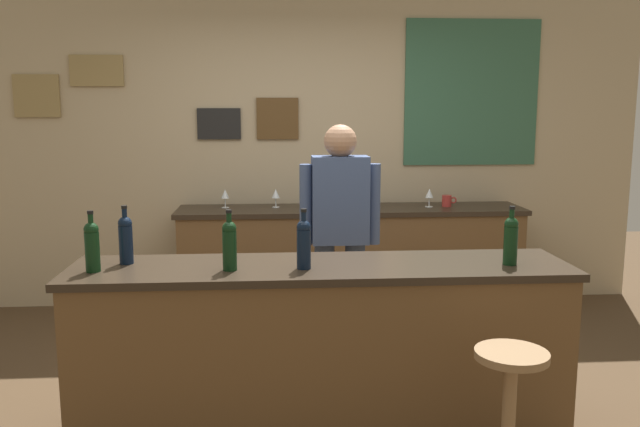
# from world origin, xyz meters

# --- Properties ---
(ground_plane) EXTENTS (10.00, 10.00, 0.00)m
(ground_plane) POSITION_xyz_m (0.00, 0.00, 0.00)
(ground_plane) COLOR #4C3823
(back_wall) EXTENTS (6.00, 0.09, 2.80)m
(back_wall) POSITION_xyz_m (0.03, 2.03, 1.42)
(back_wall) COLOR tan
(back_wall) RESTS_ON ground_plane
(bar_counter) EXTENTS (2.59, 0.60, 0.92)m
(bar_counter) POSITION_xyz_m (0.00, -0.40, 0.46)
(bar_counter) COLOR brown
(bar_counter) RESTS_ON ground_plane
(side_counter) EXTENTS (2.87, 0.56, 0.90)m
(side_counter) POSITION_xyz_m (0.40, 1.65, 0.45)
(side_counter) COLOR brown
(side_counter) RESTS_ON ground_plane
(bartender) EXTENTS (0.52, 0.21, 1.62)m
(bartender) POSITION_xyz_m (0.18, 0.43, 0.94)
(bartender) COLOR #384766
(bartender) RESTS_ON ground_plane
(bar_stool) EXTENTS (0.32, 0.32, 0.68)m
(bar_stool) POSITION_xyz_m (0.78, -1.06, 0.46)
(bar_stool) COLOR olive
(bar_stool) RESTS_ON ground_plane
(wine_bottle_a) EXTENTS (0.07, 0.07, 0.31)m
(wine_bottle_a) POSITION_xyz_m (-1.14, -0.46, 1.06)
(wine_bottle_a) COLOR black
(wine_bottle_a) RESTS_ON bar_counter
(wine_bottle_b) EXTENTS (0.07, 0.07, 0.31)m
(wine_bottle_b) POSITION_xyz_m (-1.01, -0.30, 1.06)
(wine_bottle_b) COLOR black
(wine_bottle_b) RESTS_ON bar_counter
(wine_bottle_c) EXTENTS (0.07, 0.07, 0.31)m
(wine_bottle_c) POSITION_xyz_m (-0.46, -0.48, 1.06)
(wine_bottle_c) COLOR black
(wine_bottle_c) RESTS_ON bar_counter
(wine_bottle_d) EXTENTS (0.07, 0.07, 0.31)m
(wine_bottle_d) POSITION_xyz_m (-0.09, -0.48, 1.06)
(wine_bottle_d) COLOR black
(wine_bottle_d) RESTS_ON bar_counter
(wine_bottle_e) EXTENTS (0.07, 0.07, 0.31)m
(wine_bottle_e) POSITION_xyz_m (0.97, -0.47, 1.06)
(wine_bottle_e) COLOR black
(wine_bottle_e) RESTS_ON bar_counter
(wine_glass_a) EXTENTS (0.07, 0.07, 0.16)m
(wine_glass_a) POSITION_xyz_m (-0.64, 1.73, 1.01)
(wine_glass_a) COLOR silver
(wine_glass_a) RESTS_ON side_counter
(wine_glass_b) EXTENTS (0.07, 0.07, 0.16)m
(wine_glass_b) POSITION_xyz_m (-0.22, 1.72, 1.01)
(wine_glass_b) COLOR silver
(wine_glass_b) RESTS_ON side_counter
(wine_glass_c) EXTENTS (0.07, 0.07, 0.16)m
(wine_glass_c) POSITION_xyz_m (0.25, 1.72, 1.01)
(wine_glass_c) COLOR silver
(wine_glass_c) RESTS_ON side_counter
(wine_glass_d) EXTENTS (0.07, 0.07, 0.16)m
(wine_glass_d) POSITION_xyz_m (0.58, 1.60, 1.01)
(wine_glass_d) COLOR silver
(wine_glass_d) RESTS_ON side_counter
(wine_glass_e) EXTENTS (0.07, 0.07, 0.16)m
(wine_glass_e) POSITION_xyz_m (1.06, 1.65, 1.01)
(wine_glass_e) COLOR silver
(wine_glass_e) RESTS_ON side_counter
(coffee_mug) EXTENTS (0.12, 0.08, 0.09)m
(coffee_mug) POSITION_xyz_m (1.22, 1.67, 0.95)
(coffee_mug) COLOR #B2332D
(coffee_mug) RESTS_ON side_counter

